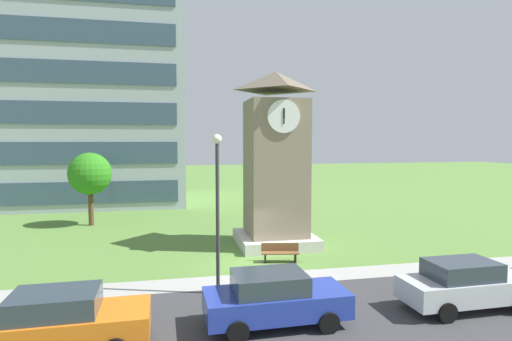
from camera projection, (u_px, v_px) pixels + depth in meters
The scene contains 11 objects.
ground_plane at pixel (257, 265), 19.44m from camera, with size 160.00×160.00×0.00m, color #567F38.
street_asphalt at pixel (298, 324), 13.17m from camera, with size 120.00×7.20×0.01m, color #38383A.
kerb_strip at pixel (267, 279), 17.46m from camera, with size 120.00×1.60×0.01m, color #9E9E99.
office_building at pixel (90, 65), 38.38m from camera, with size 16.84×11.96×25.60m.
clock_tower at pixel (276, 169), 22.86m from camera, with size 4.17×4.17×9.54m.
park_bench at pixel (280, 252), 19.90m from camera, with size 1.86×0.82×0.88m.
street_lamp at pixel (217, 196), 15.53m from camera, with size 0.36×0.36×6.05m.
tree_near_tower at pixel (90, 174), 28.27m from camera, with size 2.87×2.87×4.99m.
parked_car_orange at pixel (62, 321), 11.41m from camera, with size 4.60×2.11×1.69m.
parked_car_blue at pixel (274, 298), 13.06m from camera, with size 4.52×2.11×1.69m.
parked_car_silver at pixel (466, 284), 14.33m from camera, with size 4.60×1.96×1.69m.
Camera 1 is at (-3.92, -18.66, 5.81)m, focal length 29.17 mm.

